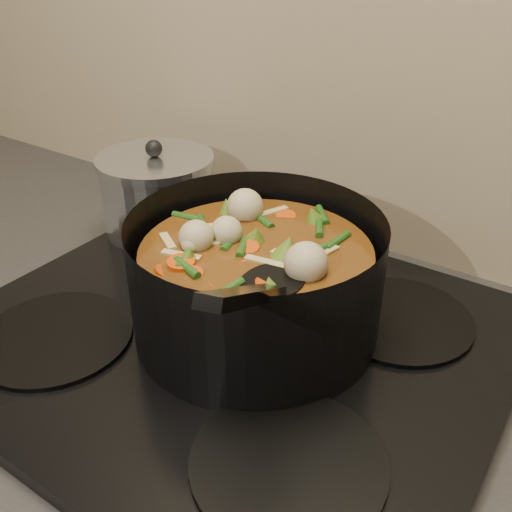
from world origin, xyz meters
The scene contains 3 objects.
stovetop centered at (0.00, 1.93, 0.92)m, with size 0.62×0.54×0.03m.
stockpot centered at (0.02, 1.95, 1.00)m, with size 0.31×0.38×0.21m.
saucepan centered at (-0.25, 2.08, 0.99)m, with size 0.18×0.18×0.15m.
Camera 1 is at (0.33, 1.50, 1.35)m, focal length 40.00 mm.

